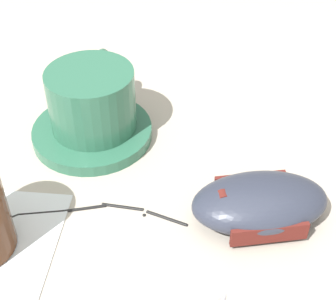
{
  "coord_description": "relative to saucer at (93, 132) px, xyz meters",
  "views": [
    {
      "loc": [
        -0.18,
        0.26,
        0.34
      ],
      "look_at": [
        -0.02,
        -0.06,
        0.03
      ],
      "focal_mm": 55.0,
      "sensor_mm": 36.0,
      "label": 1
    }
  ],
  "objects": [
    {
      "name": "computer_mouse",
      "position": [
        -0.19,
        0.03,
        0.01
      ],
      "size": [
        0.14,
        0.12,
        0.04
      ],
      "color": "#2D3342",
      "rests_on": "ground"
    },
    {
      "name": "mouse_cable",
      "position": [
        -0.04,
        0.11,
        -0.0
      ],
      "size": [
        0.19,
        0.11,
        0.0
      ],
      "color": "black",
      "rests_on": "ground"
    },
    {
      "name": "ground_plane",
      "position": [
        -0.08,
        0.07,
        -0.01
      ],
      "size": [
        3.0,
        3.0,
        0.0
      ],
      "primitive_type": "plane",
      "color": "#B2A899"
    },
    {
      "name": "saucer",
      "position": [
        0.0,
        0.0,
        0.0
      ],
      "size": [
        0.12,
        0.12,
        0.01
      ],
      "primitive_type": "cylinder",
      "color": "#2D664C",
      "rests_on": "ground"
    },
    {
      "name": "coffee_cup",
      "position": [
        0.0,
        -0.01,
        0.04
      ],
      "size": [
        0.09,
        0.11,
        0.06
      ],
      "color": "#2D664C",
      "rests_on": "saucer"
    }
  ]
}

